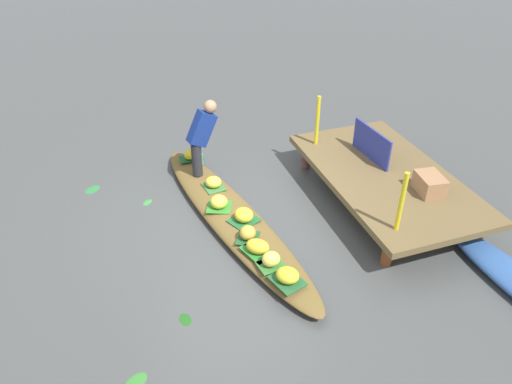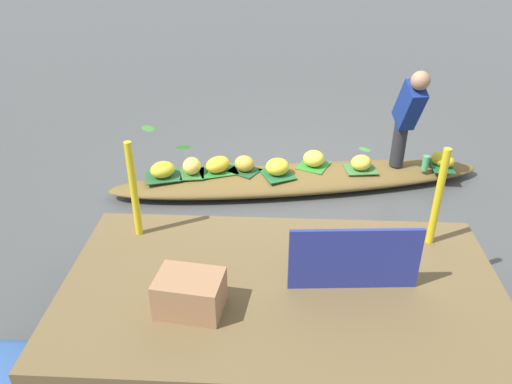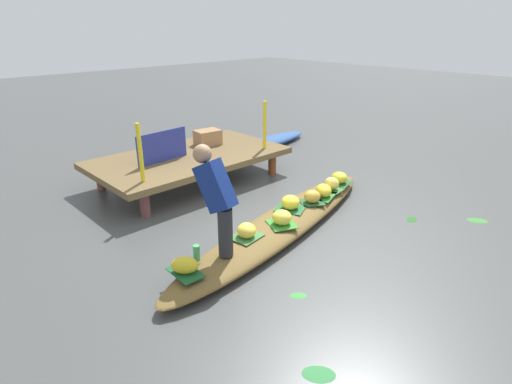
% 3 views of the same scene
% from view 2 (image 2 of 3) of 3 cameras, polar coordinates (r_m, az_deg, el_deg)
% --- Properties ---
extents(canal_water, '(40.00, 40.00, 0.00)m').
position_cam_2_polar(canal_water, '(5.98, 4.87, 0.64)').
color(canal_water, '#474848').
rests_on(canal_water, ground).
extents(dock_platform, '(3.20, 1.80, 0.48)m').
position_cam_2_polar(dock_platform, '(3.79, 2.92, -11.02)').
color(dock_platform, brown).
rests_on(dock_platform, ground).
extents(vendor_boat, '(4.41, 1.53, 0.20)m').
position_cam_2_polar(vendor_boat, '(5.93, 4.91, 1.49)').
color(vendor_boat, brown).
rests_on(vendor_boat, ground).
extents(leaf_mat_0, '(0.47, 0.42, 0.01)m').
position_cam_2_polar(leaf_mat_0, '(5.83, -10.37, 1.73)').
color(leaf_mat_0, '#24592E').
rests_on(leaf_mat_0, vendor_boat).
extents(banana_bunch_0, '(0.37, 0.37, 0.17)m').
position_cam_2_polar(banana_bunch_0, '(5.79, -10.44, 2.48)').
color(banana_bunch_0, gold).
rests_on(banana_bunch_0, vendor_boat).
extents(leaf_mat_1, '(0.26, 0.41, 0.01)m').
position_cam_2_polar(leaf_mat_1, '(6.36, 20.11, 2.77)').
color(leaf_mat_1, '#195229').
rests_on(leaf_mat_1, vendor_boat).
extents(banana_bunch_1, '(0.33, 0.33, 0.17)m').
position_cam_2_polar(banana_bunch_1, '(6.32, 20.24, 3.47)').
color(banana_bunch_1, gold).
rests_on(banana_bunch_1, vendor_boat).
extents(leaf_mat_2, '(0.39, 0.34, 0.01)m').
position_cam_2_polar(leaf_mat_2, '(6.02, 11.64, 2.54)').
color(leaf_mat_2, '#3C7539').
rests_on(leaf_mat_2, vendor_boat).
extents(banana_bunch_2, '(0.33, 0.34, 0.17)m').
position_cam_2_polar(banana_bunch_2, '(5.99, 11.72, 3.25)').
color(banana_bunch_2, yellow).
rests_on(banana_bunch_2, vendor_boat).
extents(leaf_mat_3, '(0.45, 0.48, 0.01)m').
position_cam_2_polar(leaf_mat_3, '(5.79, 2.40, 2.02)').
color(leaf_mat_3, '#216031').
rests_on(leaf_mat_3, vendor_boat).
extents(banana_bunch_3, '(0.35, 0.34, 0.19)m').
position_cam_2_polar(banana_bunch_3, '(5.75, 2.42, 2.85)').
color(banana_bunch_3, yellow).
rests_on(banana_bunch_3, vendor_boat).
extents(leaf_mat_4, '(0.43, 0.45, 0.01)m').
position_cam_2_polar(leaf_mat_4, '(6.02, 6.46, 2.97)').
color(leaf_mat_4, '#34842B').
rests_on(leaf_mat_4, vendor_boat).
extents(banana_bunch_4, '(0.30, 0.30, 0.19)m').
position_cam_2_polar(banana_bunch_4, '(5.98, 6.51, 3.76)').
color(banana_bunch_4, yellow).
rests_on(banana_bunch_4, vendor_boat).
extents(leaf_mat_5, '(0.50, 0.41, 0.01)m').
position_cam_2_polar(leaf_mat_5, '(5.87, -4.26, 2.34)').
color(leaf_mat_5, '#2C7B2E').
rests_on(leaf_mat_5, vendor_boat).
extents(banana_bunch_5, '(0.37, 0.38, 0.18)m').
position_cam_2_polar(banana_bunch_5, '(5.83, -4.30, 3.11)').
color(banana_bunch_5, yellow).
rests_on(banana_bunch_5, vendor_boat).
extents(leaf_mat_6, '(0.42, 0.40, 0.01)m').
position_cam_2_polar(leaf_mat_6, '(5.87, -1.30, 2.43)').
color(leaf_mat_6, '#225129').
rests_on(leaf_mat_6, vendor_boat).
extents(banana_bunch_6, '(0.30, 0.29, 0.18)m').
position_cam_2_polar(banana_bunch_6, '(5.83, -1.31, 3.21)').
color(banana_bunch_6, gold).
rests_on(banana_bunch_6, vendor_boat).
extents(leaf_mat_7, '(0.31, 0.35, 0.01)m').
position_cam_2_polar(leaf_mat_7, '(5.84, -7.16, 2.07)').
color(leaf_mat_7, '#347030').
rests_on(leaf_mat_7, vendor_boat).
extents(banana_bunch_7, '(0.21, 0.23, 0.19)m').
position_cam_2_polar(banana_bunch_7, '(5.80, -7.21, 2.92)').
color(banana_bunch_7, '#F9D757').
rests_on(banana_bunch_7, vendor_boat).
extents(vendor_person, '(0.27, 0.51, 1.20)m').
position_cam_2_polar(vendor_person, '(5.88, 16.70, 8.48)').
color(vendor_person, '#28282D').
rests_on(vendor_person, vendor_boat).
extents(water_bottle, '(0.07, 0.07, 0.18)m').
position_cam_2_polar(water_bottle, '(6.16, 18.48, 3.09)').
color(water_bottle, '#4AAD63').
rests_on(water_bottle, vendor_boat).
extents(market_banner, '(0.92, 0.10, 0.49)m').
position_cam_2_polar(market_banner, '(3.64, 11.00, -7.41)').
color(market_banner, navy).
rests_on(market_banner, dock_platform).
extents(railing_post_west, '(0.06, 0.06, 0.83)m').
position_cam_2_polar(railing_post_west, '(4.20, 19.76, -0.59)').
color(railing_post_west, yellow).
rests_on(railing_post_west, dock_platform).
extents(railing_post_east, '(0.06, 0.06, 0.83)m').
position_cam_2_polar(railing_post_east, '(4.17, -13.56, 0.24)').
color(railing_post_east, yellow).
rests_on(railing_post_east, dock_platform).
extents(produce_crate, '(0.48, 0.38, 0.27)m').
position_cam_2_polar(produce_crate, '(3.49, -7.44, -11.22)').
color(produce_crate, '#9F724C').
rests_on(produce_crate, dock_platform).
extents(drifting_plant_0, '(0.30, 0.32, 0.01)m').
position_cam_2_polar(drifting_plant_0, '(7.73, -12.01, 7.03)').
color(drifting_plant_0, '#367D31').
rests_on(drifting_plant_0, ground).
extents(drifting_plant_1, '(0.20, 0.20, 0.01)m').
position_cam_2_polar(drifting_plant_1, '(7.04, 12.13, 4.72)').
color(drifting_plant_1, '#388A3A').
rests_on(drifting_plant_1, ground).
extents(drifting_plant_2, '(0.22, 0.16, 0.01)m').
position_cam_2_polar(drifting_plant_2, '(7.02, -8.19, 5.02)').
color(drifting_plant_2, '#205B1B').
rests_on(drifting_plant_2, ground).
extents(drifting_plant_3, '(0.31, 0.32, 0.01)m').
position_cam_2_polar(drifting_plant_3, '(7.86, 16.06, 6.90)').
color(drifting_plant_3, '#2D793C').
rests_on(drifting_plant_3, ground).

